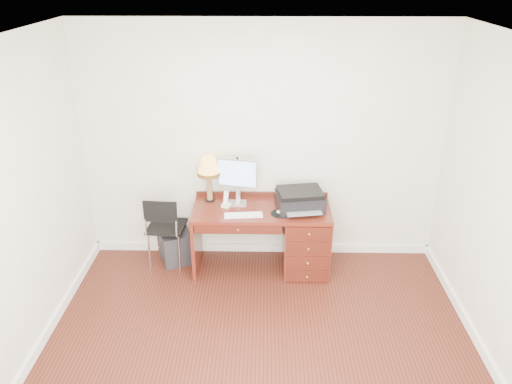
{
  "coord_description": "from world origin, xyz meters",
  "views": [
    {
      "loc": [
        0.04,
        -3.45,
        3.2
      ],
      "look_at": [
        -0.06,
        1.2,
        1.04
      ],
      "focal_mm": 35.0,
      "sensor_mm": 36.0,
      "label": 1
    }
  ],
  "objects_px": {
    "monitor": "(237,176)",
    "printer": "(300,200)",
    "leg_lamp": "(209,169)",
    "desk": "(290,235)",
    "chair": "(165,224)",
    "phone": "(226,202)",
    "equipment_box": "(176,247)"
  },
  "relations": [
    {
      "from": "printer",
      "to": "chair",
      "type": "height_order",
      "value": "printer"
    },
    {
      "from": "printer",
      "to": "phone",
      "type": "height_order",
      "value": "printer"
    },
    {
      "from": "monitor",
      "to": "printer",
      "type": "distance_m",
      "value": 0.73
    },
    {
      "from": "equipment_box",
      "to": "printer",
      "type": "bearing_deg",
      "value": -27.76
    },
    {
      "from": "leg_lamp",
      "to": "equipment_box",
      "type": "xyz_separation_m",
      "value": [
        -0.41,
        -0.08,
        -0.95
      ]
    },
    {
      "from": "leg_lamp",
      "to": "desk",
      "type": "bearing_deg",
      "value": -11.07
    },
    {
      "from": "leg_lamp",
      "to": "equipment_box",
      "type": "relative_size",
      "value": 1.4
    },
    {
      "from": "printer",
      "to": "leg_lamp",
      "type": "xyz_separation_m",
      "value": [
        -1.0,
        0.18,
        0.28
      ]
    },
    {
      "from": "monitor",
      "to": "leg_lamp",
      "type": "distance_m",
      "value": 0.32
    },
    {
      "from": "monitor",
      "to": "leg_lamp",
      "type": "xyz_separation_m",
      "value": [
        -0.31,
        0.04,
        0.06
      ]
    },
    {
      "from": "desk",
      "to": "phone",
      "type": "xyz_separation_m",
      "value": [
        -0.71,
        0.03,
        0.39
      ]
    },
    {
      "from": "leg_lamp",
      "to": "phone",
      "type": "height_order",
      "value": "leg_lamp"
    },
    {
      "from": "printer",
      "to": "leg_lamp",
      "type": "bearing_deg",
      "value": 160.75
    },
    {
      "from": "phone",
      "to": "printer",
      "type": "bearing_deg",
      "value": 17.99
    },
    {
      "from": "phone",
      "to": "chair",
      "type": "height_order",
      "value": "phone"
    },
    {
      "from": "desk",
      "to": "equipment_box",
      "type": "bearing_deg",
      "value": 175.83
    },
    {
      "from": "desk",
      "to": "monitor",
      "type": "bearing_deg",
      "value": 167.17
    },
    {
      "from": "monitor",
      "to": "chair",
      "type": "relative_size",
      "value": 0.6
    },
    {
      "from": "desk",
      "to": "chair",
      "type": "distance_m",
      "value": 1.41
    },
    {
      "from": "printer",
      "to": "chair",
      "type": "distance_m",
      "value": 1.53
    },
    {
      "from": "monitor",
      "to": "printer",
      "type": "relative_size",
      "value": 0.95
    },
    {
      "from": "printer",
      "to": "phone",
      "type": "bearing_deg",
      "value": 168.87
    },
    {
      "from": "desk",
      "to": "equipment_box",
      "type": "xyz_separation_m",
      "value": [
        -1.32,
        0.1,
        -0.22
      ]
    },
    {
      "from": "desk",
      "to": "leg_lamp",
      "type": "bearing_deg",
      "value": 168.93
    },
    {
      "from": "phone",
      "to": "leg_lamp",
      "type": "bearing_deg",
      "value": 162.34
    },
    {
      "from": "chair",
      "to": "monitor",
      "type": "bearing_deg",
      "value": 11.48
    },
    {
      "from": "equipment_box",
      "to": "leg_lamp",
      "type": "bearing_deg",
      "value": -12.8
    },
    {
      "from": "phone",
      "to": "chair",
      "type": "xyz_separation_m",
      "value": [
        -0.69,
        0.0,
        -0.28
      ]
    },
    {
      "from": "equipment_box",
      "to": "chair",
      "type": "bearing_deg",
      "value": -166.04
    },
    {
      "from": "monitor",
      "to": "equipment_box",
      "type": "relative_size",
      "value": 1.37
    },
    {
      "from": "printer",
      "to": "leg_lamp",
      "type": "distance_m",
      "value": 1.05
    },
    {
      "from": "leg_lamp",
      "to": "chair",
      "type": "bearing_deg",
      "value": -163.57
    }
  ]
}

